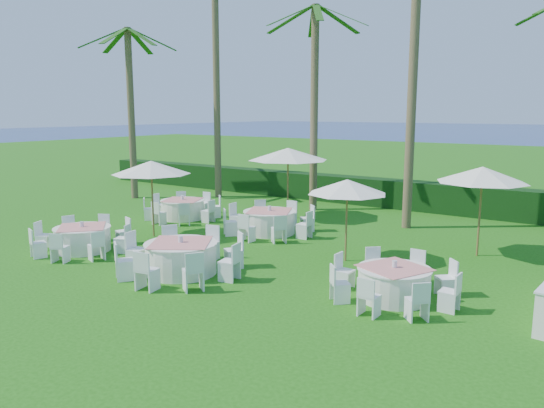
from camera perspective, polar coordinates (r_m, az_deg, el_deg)
The scene contains 15 objects.
ground at distance 13.73m, azimuth -7.34°, elevation -7.67°, with size 120.00×120.00×0.00m, color #1D5A0F.
hedge at distance 23.69m, azimuth 12.29°, elevation 1.16°, with size 34.00×1.00×1.20m, color black.
banquet_table_a at distance 16.88m, azimuth -19.70°, elevation -3.47°, with size 2.86×2.86×0.89m.
banquet_table_b at distance 13.91m, azimuth -9.75°, elevation -5.64°, with size 3.29×3.29×0.99m.
banquet_table_c at distance 12.22m, azimuth 12.97°, elevation -8.21°, with size 2.86×2.86×0.88m.
banquet_table_d at distance 20.89m, azimuth -9.58°, elevation -0.49°, with size 2.95×2.95×0.90m.
banquet_table_e at distance 18.13m, azimuth -0.28°, elevation -1.87°, with size 3.14×3.14×0.95m.
umbrella_a at distance 17.83m, azimuth -12.86°, elevation 3.85°, with size 2.58×2.58×2.54m.
umbrella_b at distance 14.64m, azimuth 8.10°, elevation 1.85°, with size 2.21×2.21×2.30m.
umbrella_c at distance 20.51m, azimuth 1.73°, elevation 5.39°, with size 3.11×3.11×2.74m.
umbrella_d at distance 16.12m, azimuth 21.69°, elevation 2.95°, with size 2.55×2.55×2.59m.
palm_a at distance 25.78m, azimuth -6.02°, elevation 14.23°, with size 4.19×4.39×11.18m.
palm_b at distance 22.24m, azimuth 4.58°, elevation 11.20°, with size 4.41×4.09×8.35m.
palm_c at distance 19.32m, azimuth 14.98°, elevation 14.67°, with size 4.13×4.40×10.71m.
palm_f at distance 26.07m, azimuth -14.95°, elevation 10.23°, with size 4.37×4.24×7.92m.
Camera 1 is at (8.77, -9.72, 4.15)m, focal length 35.00 mm.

